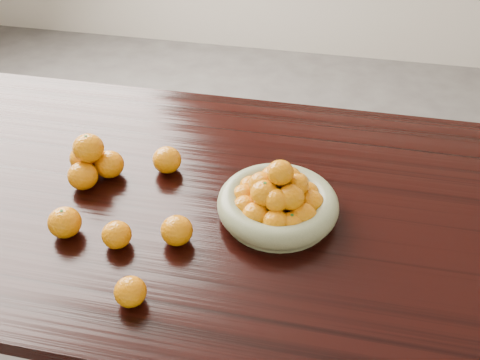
% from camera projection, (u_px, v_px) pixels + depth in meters
% --- Properties ---
extents(dining_table, '(2.00, 1.00, 0.75)m').
position_uv_depth(dining_table, '(234.00, 225.00, 1.40)').
color(dining_table, black).
rests_on(dining_table, ground).
extents(fruit_bowl, '(0.29, 0.29, 0.15)m').
position_uv_depth(fruit_bowl, '(278.00, 201.00, 1.27)').
color(fruit_bowl, gray).
rests_on(fruit_bowl, dining_table).
extents(orange_pyramid, '(0.15, 0.15, 0.13)m').
position_uv_depth(orange_pyramid, '(91.00, 161.00, 1.38)').
color(orange_pyramid, orange).
rests_on(orange_pyramid, dining_table).
extents(loose_orange_0, '(0.08, 0.08, 0.07)m').
position_uv_depth(loose_orange_0, '(65.00, 222.00, 1.22)').
color(loose_orange_0, orange).
rests_on(loose_orange_0, dining_table).
extents(loose_orange_1, '(0.07, 0.07, 0.06)m').
position_uv_depth(loose_orange_1, '(117.00, 235.00, 1.20)').
color(loose_orange_1, orange).
rests_on(loose_orange_1, dining_table).
extents(loose_orange_2, '(0.07, 0.07, 0.07)m').
position_uv_depth(loose_orange_2, '(177.00, 230.00, 1.20)').
color(loose_orange_2, orange).
rests_on(loose_orange_2, dining_table).
extents(loose_orange_3, '(0.08, 0.08, 0.07)m').
position_uv_depth(loose_orange_3, '(167.00, 160.00, 1.41)').
color(loose_orange_3, orange).
rests_on(loose_orange_3, dining_table).
extents(loose_orange_4, '(0.07, 0.07, 0.06)m').
position_uv_depth(loose_orange_4, '(130.00, 292.00, 1.07)').
color(loose_orange_4, orange).
rests_on(loose_orange_4, dining_table).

